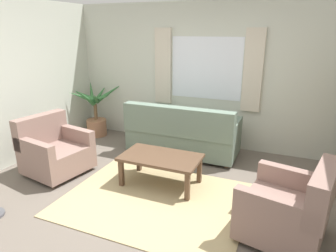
{
  "coord_description": "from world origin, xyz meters",
  "views": [
    {
      "loc": [
        1.49,
        -3.08,
        2.12
      ],
      "look_at": [
        -0.11,
        0.7,
        0.79
      ],
      "focal_mm": 31.95,
      "sensor_mm": 36.0,
      "label": 1
    }
  ],
  "objects_px": {
    "couch": "(182,135)",
    "potted_plant": "(96,113)",
    "armchair_right": "(290,209)",
    "armchair_left": "(54,151)",
    "coffee_table": "(161,160)"
  },
  "relations": [
    {
      "from": "coffee_table",
      "to": "potted_plant",
      "type": "height_order",
      "value": "potted_plant"
    },
    {
      "from": "armchair_left",
      "to": "coffee_table",
      "type": "height_order",
      "value": "armchair_left"
    },
    {
      "from": "coffee_table",
      "to": "armchair_right",
      "type": "bearing_deg",
      "value": -17.45
    },
    {
      "from": "armchair_left",
      "to": "potted_plant",
      "type": "height_order",
      "value": "potted_plant"
    },
    {
      "from": "couch",
      "to": "armchair_right",
      "type": "bearing_deg",
      "value": 137.25
    },
    {
      "from": "couch",
      "to": "potted_plant",
      "type": "distance_m",
      "value": 2.01
    },
    {
      "from": "couch",
      "to": "potted_plant",
      "type": "height_order",
      "value": "potted_plant"
    },
    {
      "from": "couch",
      "to": "armchair_right",
      "type": "distance_m",
      "value": 2.47
    },
    {
      "from": "potted_plant",
      "to": "couch",
      "type": "bearing_deg",
      "value": -7.36
    },
    {
      "from": "armchair_right",
      "to": "coffee_table",
      "type": "distance_m",
      "value": 1.79
    },
    {
      "from": "couch",
      "to": "coffee_table",
      "type": "relative_size",
      "value": 1.73
    },
    {
      "from": "armchair_left",
      "to": "potted_plant",
      "type": "xyz_separation_m",
      "value": [
        -0.44,
        1.67,
        0.12
      ]
    },
    {
      "from": "armchair_right",
      "to": "potted_plant",
      "type": "distance_m",
      "value": 4.27
    },
    {
      "from": "armchair_left",
      "to": "coffee_table",
      "type": "distance_m",
      "value": 1.69
    },
    {
      "from": "armchair_left",
      "to": "coffee_table",
      "type": "xyz_separation_m",
      "value": [
        1.66,
        0.27,
        0.03
      ]
    }
  ]
}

